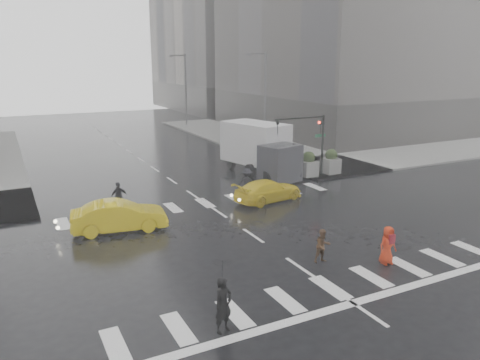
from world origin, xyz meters
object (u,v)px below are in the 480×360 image
pedestrian_brown (323,246)px  taxi_mid (119,216)px  pedestrian_orange (388,245)px  box_truck (262,148)px  traffic_signal_pole (311,134)px

pedestrian_brown → taxi_mid: (-6.71, 7.63, 0.03)m
taxi_mid → pedestrian_orange: bearing=-125.9°
taxi_mid → box_truck: (12.06, 6.95, 1.24)m
traffic_signal_pole → pedestrian_brown: (-7.88, -12.01, -2.49)m
taxi_mid → pedestrian_brown: bearing=-129.7°
traffic_signal_pole → box_truck: size_ratio=0.64×
pedestrian_orange → taxi_mid: (-9.02, 8.97, -0.06)m
pedestrian_orange → traffic_signal_pole: bearing=70.9°
traffic_signal_pole → taxi_mid: 15.43m
pedestrian_brown → pedestrian_orange: (2.31, -1.34, 0.10)m
taxi_mid → box_truck: size_ratio=0.65×
traffic_signal_pole → box_truck: (-2.54, 2.57, -1.21)m
pedestrian_brown → taxi_mid: size_ratio=0.32×
traffic_signal_pole → pedestrian_orange: (-5.57, -13.34, -2.39)m
box_truck → pedestrian_brown: bearing=-124.6°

